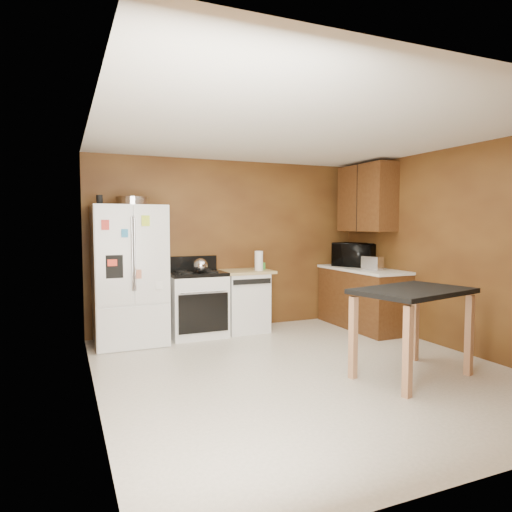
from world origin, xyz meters
TOP-DOWN VIEW (x-y plane):
  - floor at (0.00, 0.00)m, footprint 4.50×4.50m
  - ceiling at (0.00, 0.00)m, footprint 4.50×4.50m
  - wall_back at (0.00, 2.25)m, footprint 4.20×0.00m
  - wall_front at (0.00, -2.25)m, footprint 4.20×0.00m
  - wall_left at (-2.10, 0.00)m, footprint 0.00×4.50m
  - wall_right at (2.10, 0.00)m, footprint 0.00×4.50m
  - roasting_pan at (-1.49, 1.92)m, footprint 0.44×0.44m
  - pen_cup at (-1.91, 1.74)m, footprint 0.08×0.08m
  - kettle at (-0.62, 1.79)m, footprint 0.19×0.19m
  - paper_towel at (0.27, 1.85)m, footprint 0.14×0.14m
  - green_canister at (0.39, 1.98)m, footprint 0.11×0.11m
  - toaster at (1.73, 1.13)m, footprint 0.25×0.31m
  - microwave at (1.83, 1.73)m, footprint 0.62×0.72m
  - refrigerator at (-1.55, 1.86)m, footprint 0.90×0.80m
  - gas_range at (-0.64, 1.92)m, footprint 0.76×0.68m
  - dishwasher at (0.08, 1.95)m, footprint 0.78×0.63m
  - right_cabinets at (1.84, 1.48)m, footprint 0.63×1.58m
  - island at (0.91, -0.60)m, footprint 1.31×1.02m

SIDE VIEW (x-z plane):
  - floor at x=0.00m, z-range 0.00..0.00m
  - dishwasher at x=0.08m, z-range 0.01..0.90m
  - gas_range at x=-0.64m, z-range -0.09..1.01m
  - island at x=0.91m, z-range 0.31..1.22m
  - refrigerator at x=-1.55m, z-range 0.00..1.80m
  - right_cabinets at x=1.84m, z-range -0.32..2.13m
  - green_canister at x=0.39m, z-range 0.89..0.99m
  - kettle at x=-0.62m, z-range 0.90..1.09m
  - toaster at x=1.73m, z-range 0.90..1.10m
  - paper_towel at x=0.27m, z-range 0.89..1.17m
  - microwave at x=1.83m, z-range 0.90..1.23m
  - wall_back at x=0.00m, z-range -0.85..3.35m
  - wall_front at x=0.00m, z-range -0.85..3.35m
  - wall_left at x=-2.10m, z-range -1.00..3.50m
  - wall_right at x=2.10m, z-range -1.00..3.50m
  - roasting_pan at x=-1.49m, z-range 1.80..1.91m
  - pen_cup at x=-1.91m, z-range 1.80..1.92m
  - ceiling at x=0.00m, z-range 2.50..2.50m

